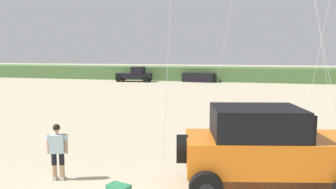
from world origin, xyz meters
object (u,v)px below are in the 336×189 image
object	(u,v)px
person_watching	(57,149)
distant_sedan	(199,77)
jeep	(266,146)
distant_pickup	(135,75)

from	to	relation	value
person_watching	distant_sedan	size ratio (longest dim) A/B	0.40
jeep	distant_pickup	world-z (taller)	jeep
jeep	distant_pickup	xyz separation A→B (m)	(-15.70, 32.53, -0.26)
person_watching	distant_pickup	distance (m)	34.79
distant_pickup	distant_sedan	bearing A→B (deg)	11.31
distant_sedan	distant_pickup	bearing A→B (deg)	-162.84
distant_pickup	distant_sedan	xyz separation A→B (m)	(8.35, 1.67, -0.34)
person_watching	distant_sedan	world-z (taller)	person_watching
person_watching	distant_pickup	world-z (taller)	distant_pickup
person_watching	distant_pickup	bearing A→B (deg)	106.52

